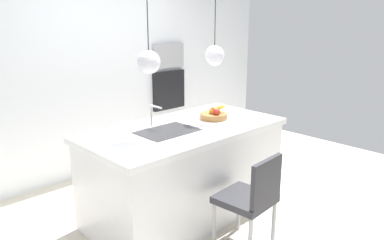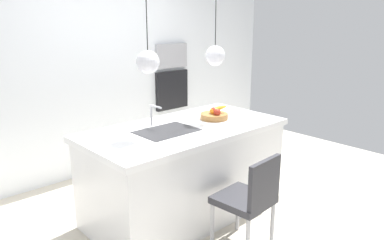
{
  "view_description": "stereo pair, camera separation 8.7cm",
  "coord_description": "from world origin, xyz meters",
  "px_view_note": "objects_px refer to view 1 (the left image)",
  "views": [
    {
      "loc": [
        -2.41,
        -2.63,
        1.97
      ],
      "look_at": [
        0.1,
        0.0,
        0.98
      ],
      "focal_mm": 35.51,
      "sensor_mm": 36.0,
      "label": 1
    },
    {
      "loc": [
        -2.35,
        -2.69,
        1.97
      ],
      "look_at": [
        0.1,
        0.0,
        0.98
      ],
      "focal_mm": 35.51,
      "sensor_mm": 36.0,
      "label": 2
    }
  ],
  "objects_px": {
    "oven": "(168,90)",
    "chair_near": "(251,196)",
    "fruit_bowl": "(214,114)",
    "microwave": "(168,56)"
  },
  "relations": [
    {
      "from": "oven",
      "to": "chair_near",
      "type": "bearing_deg",
      "value": -115.25
    },
    {
      "from": "fruit_bowl",
      "to": "microwave",
      "type": "bearing_deg",
      "value": 65.79
    },
    {
      "from": "microwave",
      "to": "chair_near",
      "type": "relative_size",
      "value": 0.63
    },
    {
      "from": "oven",
      "to": "chair_near",
      "type": "height_order",
      "value": "oven"
    },
    {
      "from": "oven",
      "to": "fruit_bowl",
      "type": "bearing_deg",
      "value": -114.21
    },
    {
      "from": "microwave",
      "to": "chair_near",
      "type": "height_order",
      "value": "microwave"
    },
    {
      "from": "fruit_bowl",
      "to": "microwave",
      "type": "height_order",
      "value": "microwave"
    },
    {
      "from": "oven",
      "to": "chair_near",
      "type": "xyz_separation_m",
      "value": [
        -1.15,
        -2.43,
        -0.44
      ]
    },
    {
      "from": "microwave",
      "to": "chair_near",
      "type": "bearing_deg",
      "value": -115.25
    },
    {
      "from": "fruit_bowl",
      "to": "oven",
      "type": "height_order",
      "value": "oven"
    }
  ]
}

